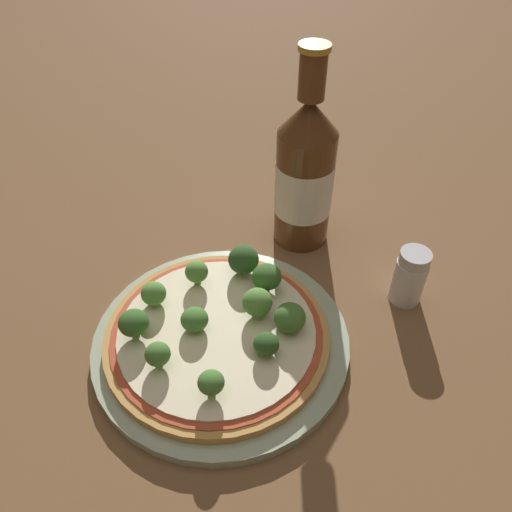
# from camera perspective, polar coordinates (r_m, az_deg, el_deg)

# --- Properties ---
(ground_plane) EXTENTS (3.00, 3.00, 0.00)m
(ground_plane) POSITION_cam_1_polar(r_m,az_deg,el_deg) (0.53, -4.92, -8.11)
(ground_plane) COLOR brown
(plate) EXTENTS (0.26, 0.26, 0.01)m
(plate) POSITION_cam_1_polar(r_m,az_deg,el_deg) (0.51, -3.98, -9.63)
(plate) COLOR #A3B293
(plate) RESTS_ON ground_plane
(pizza) EXTENTS (0.22, 0.22, 0.01)m
(pizza) POSITION_cam_1_polar(r_m,az_deg,el_deg) (0.50, -4.47, -8.90)
(pizza) COLOR tan
(pizza) RESTS_ON plate
(broccoli_floret_0) EXTENTS (0.03, 0.03, 0.03)m
(broccoli_floret_0) POSITION_cam_1_polar(r_m,az_deg,el_deg) (0.49, 0.15, -5.30)
(broccoli_floret_0) COLOR #7A9E5B
(broccoli_floret_0) RESTS_ON pizza
(broccoli_floret_1) EXTENTS (0.03, 0.03, 0.02)m
(broccoli_floret_1) POSITION_cam_1_polar(r_m,az_deg,el_deg) (0.49, -6.93, -7.28)
(broccoli_floret_1) COLOR #7A9E5B
(broccoli_floret_1) RESTS_ON pizza
(broccoli_floret_2) EXTENTS (0.02, 0.02, 0.03)m
(broccoli_floret_2) POSITION_cam_1_polar(r_m,az_deg,el_deg) (0.44, -5.16, -14.22)
(broccoli_floret_2) COLOR #7A9E5B
(broccoli_floret_2) RESTS_ON pizza
(broccoli_floret_3) EXTENTS (0.03, 0.03, 0.03)m
(broccoli_floret_3) POSITION_cam_1_polar(r_m,az_deg,el_deg) (0.52, -11.62, -4.23)
(broccoli_floret_3) COLOR #7A9E5B
(broccoli_floret_3) RESTS_ON pizza
(broccoli_floret_4) EXTENTS (0.03, 0.03, 0.03)m
(broccoli_floret_4) POSITION_cam_1_polar(r_m,az_deg,el_deg) (0.49, -13.81, -7.45)
(broccoli_floret_4) COLOR #7A9E5B
(broccoli_floret_4) RESTS_ON pizza
(broccoli_floret_5) EXTENTS (0.02, 0.02, 0.03)m
(broccoli_floret_5) POSITION_cam_1_polar(r_m,az_deg,el_deg) (0.47, -11.22, -10.94)
(broccoli_floret_5) COLOR #7A9E5B
(broccoli_floret_5) RESTS_ON pizza
(broccoli_floret_6) EXTENTS (0.03, 0.03, 0.03)m
(broccoli_floret_6) POSITION_cam_1_polar(r_m,az_deg,el_deg) (0.53, -1.44, -0.43)
(broccoli_floret_6) COLOR #7A9E5B
(broccoli_floret_6) RESTS_ON pizza
(broccoli_floret_7) EXTENTS (0.03, 0.03, 0.03)m
(broccoli_floret_7) POSITION_cam_1_polar(r_m,az_deg,el_deg) (0.48, 3.89, -7.04)
(broccoli_floret_7) COLOR #7A9E5B
(broccoli_floret_7) RESTS_ON pizza
(broccoli_floret_8) EXTENTS (0.02, 0.02, 0.03)m
(broccoli_floret_8) POSITION_cam_1_polar(r_m,az_deg,el_deg) (0.53, -6.81, -1.81)
(broccoli_floret_8) COLOR #7A9E5B
(broccoli_floret_8) RESTS_ON pizza
(broccoli_floret_9) EXTENTS (0.02, 0.02, 0.02)m
(broccoli_floret_9) POSITION_cam_1_polar(r_m,az_deg,el_deg) (0.47, 1.18, -10.04)
(broccoli_floret_9) COLOR #7A9E5B
(broccoli_floret_9) RESTS_ON pizza
(broccoli_floret_10) EXTENTS (0.03, 0.03, 0.03)m
(broccoli_floret_10) POSITION_cam_1_polar(r_m,az_deg,el_deg) (0.52, 1.23, -2.41)
(broccoli_floret_10) COLOR #7A9E5B
(broccoli_floret_10) RESTS_ON pizza
(beer_bottle) EXTENTS (0.07, 0.07, 0.24)m
(beer_bottle) POSITION_cam_1_polar(r_m,az_deg,el_deg) (0.58, 5.81, 9.21)
(beer_bottle) COLOR #563319
(beer_bottle) RESTS_ON ground_plane
(pepper_shaker) EXTENTS (0.03, 0.03, 0.07)m
(pepper_shaker) POSITION_cam_1_polar(r_m,az_deg,el_deg) (0.56, 17.15, -2.29)
(pepper_shaker) COLOR silver
(pepper_shaker) RESTS_ON ground_plane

